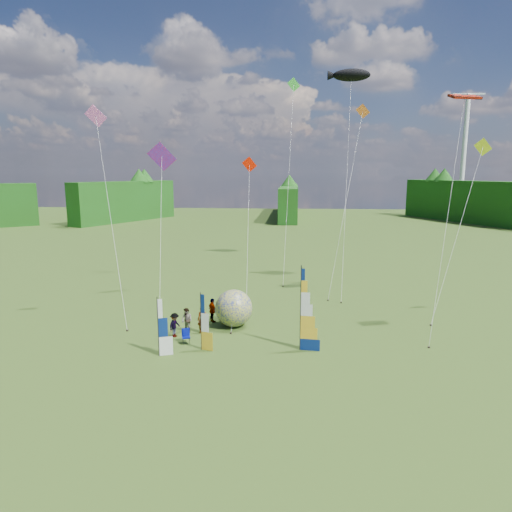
# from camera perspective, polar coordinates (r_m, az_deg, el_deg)

# --- Properties ---
(ground) EXTENTS (220.00, 220.00, 0.00)m
(ground) POSITION_cam_1_polar(r_m,az_deg,el_deg) (25.63, 1.53, -13.88)
(ground) COLOR #4D6B26
(ground) RESTS_ON ground
(treeline_ring) EXTENTS (210.00, 210.00, 8.00)m
(treeline_ring) POSITION_cam_1_polar(r_m,az_deg,el_deg) (24.25, 1.57, -5.24)
(treeline_ring) COLOR #195314
(treeline_ring) RESTS_ON ground
(turbine_right) EXTENTS (8.00, 1.20, 30.00)m
(turbine_right) POSITION_cam_1_polar(r_m,az_deg,el_deg) (132.79, 24.53, 11.47)
(turbine_right) COLOR silver
(turbine_right) RESTS_ON ground
(feather_banner_main) EXTENTS (1.36, 0.25, 5.02)m
(feather_banner_main) POSITION_cam_1_polar(r_m,az_deg,el_deg) (27.34, 5.59, -6.71)
(feather_banner_main) COLOR navy
(feather_banner_main) RESTS_ON ground
(side_banner_left) EXTENTS (0.96, 0.36, 3.46)m
(side_banner_left) POSITION_cam_1_polar(r_m,az_deg,el_deg) (27.69, -6.90, -8.22)
(side_banner_left) COLOR gold
(side_banner_left) RESTS_ON ground
(side_banner_far) EXTENTS (0.99, 0.43, 3.43)m
(side_banner_far) POSITION_cam_1_polar(r_m,az_deg,el_deg) (27.17, -12.13, -8.78)
(side_banner_far) COLOR white
(side_banner_far) RESTS_ON ground
(bol_inflatable) EXTENTS (3.07, 3.07, 2.59)m
(bol_inflatable) POSITION_cam_1_polar(r_m,az_deg,el_deg) (31.72, -2.80, -6.53)
(bol_inflatable) COLOR navy
(bol_inflatable) RESTS_ON ground
(spectator_a) EXTENTS (0.72, 0.53, 1.81)m
(spectator_a) POSITION_cam_1_polar(r_m,az_deg,el_deg) (30.72, -6.70, -7.93)
(spectator_a) COLOR #66594C
(spectator_a) RESTS_ON ground
(spectator_b) EXTENTS (0.89, 0.75, 1.65)m
(spectator_b) POSITION_cam_1_polar(r_m,az_deg,el_deg) (31.01, -8.64, -7.95)
(spectator_b) COLOR #66594C
(spectator_b) RESTS_ON ground
(spectator_c) EXTENTS (0.71, 1.10, 1.60)m
(spectator_c) POSITION_cam_1_polar(r_m,az_deg,el_deg) (30.31, -10.12, -8.49)
(spectator_c) COLOR #66594C
(spectator_c) RESTS_ON ground
(spectator_d) EXTENTS (0.94, 1.07, 1.75)m
(spectator_d) POSITION_cam_1_polar(r_m,az_deg,el_deg) (32.74, -5.47, -6.79)
(spectator_d) COLOR #66594C
(spectator_d) RESTS_ON ground
(camp_chair) EXTENTS (0.67, 0.67, 0.93)m
(camp_chair) POSITION_cam_1_polar(r_m,az_deg,el_deg) (29.21, -8.74, -9.89)
(camp_chair) COLOR #020B6B
(camp_chair) RESTS_ON ground
(kite_whale) EXTENTS (11.85, 18.43, 22.28)m
(kite_whale) POSITION_cam_1_polar(r_m,az_deg,el_deg) (43.65, 11.34, 11.03)
(kite_whale) COLOR black
(kite_whale) RESTS_ON ground
(kite_rainbow_delta) EXTENTS (9.56, 13.68, 14.00)m
(kite_rainbow_delta) POSITION_cam_1_polar(r_m,az_deg,el_deg) (37.80, -11.87, 4.84)
(kite_rainbow_delta) COLOR red
(kite_rainbow_delta) RESTS_ON ground
(kite_parafoil) EXTENTS (8.41, 11.56, 17.73)m
(kite_parafoil) POSITION_cam_1_polar(r_m,az_deg,el_deg) (32.07, 22.99, 6.61)
(kite_parafoil) COLOR red
(kite_parafoil) RESTS_ON ground
(small_kite_red) EXTENTS (7.79, 12.36, 12.49)m
(small_kite_red) POSITION_cam_1_polar(r_m,az_deg,el_deg) (39.72, -1.01, 4.23)
(small_kite_red) COLOR #F11800
(small_kite_red) RESTS_ON ground
(small_kite_orange) EXTENTS (6.51, 11.01, 17.30)m
(small_kite_orange) POSITION_cam_1_polar(r_m,az_deg,el_deg) (41.48, 11.27, 7.63)
(small_kite_orange) COLOR orange
(small_kite_orange) RESTS_ON ground
(small_kite_yellow) EXTENTS (7.43, 8.80, 13.62)m
(small_kite_yellow) POSITION_cam_1_polar(r_m,az_deg,el_deg) (36.67, 24.02, 3.69)
(small_kite_yellow) COLOR #DDED1A
(small_kite_yellow) RESTS_ON ground
(small_kite_pink) EXTENTS (7.85, 9.94, 16.14)m
(small_kite_pink) POSITION_cam_1_polar(r_m,az_deg,el_deg) (34.39, -17.79, 5.82)
(small_kite_pink) COLOR #F568C7
(small_kite_pink) RESTS_ON ground
(small_kite_green) EXTENTS (7.20, 13.45, 21.10)m
(small_kite_green) POSITION_cam_1_polar(r_m,az_deg,el_deg) (46.83, 4.12, 10.43)
(small_kite_green) COLOR green
(small_kite_green) RESTS_ON ground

